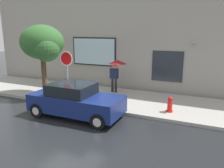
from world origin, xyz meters
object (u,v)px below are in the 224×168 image
object	(u,v)px
stop_sign	(67,66)
parked_car	(75,101)
street_tree	(43,44)
fire_hydrant	(170,104)
pedestrian_with_umbrella	(117,66)

from	to	relation	value
stop_sign	parked_car	bearing A→B (deg)	-46.57
street_tree	parked_car	bearing A→B (deg)	-30.44
parked_car	fire_hydrant	distance (m)	4.25
pedestrian_with_umbrella	parked_car	bearing A→B (deg)	-94.15
fire_hydrant	street_tree	xyz separation A→B (m)	(-7.11, 0.06, 2.53)
street_tree	pedestrian_with_umbrella	bearing A→B (deg)	28.79
pedestrian_with_umbrella	fire_hydrant	bearing A→B (deg)	-30.19
street_tree	stop_sign	bearing A→B (deg)	-9.08
pedestrian_with_umbrella	stop_sign	size ratio (longest dim) A/B	0.76
fire_hydrant	pedestrian_with_umbrella	world-z (taller)	pedestrian_with_umbrella
stop_sign	pedestrian_with_umbrella	bearing A→B (deg)	50.38
pedestrian_with_umbrella	street_tree	world-z (taller)	street_tree
street_tree	stop_sign	xyz separation A→B (m)	(1.74, -0.28, -1.07)
parked_car	pedestrian_with_umbrella	size ratio (longest dim) A/B	2.13
parked_car	street_tree	xyz separation A→B (m)	(-3.32, 1.95, 2.30)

